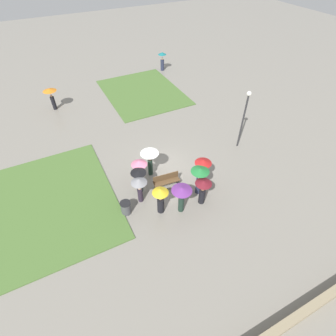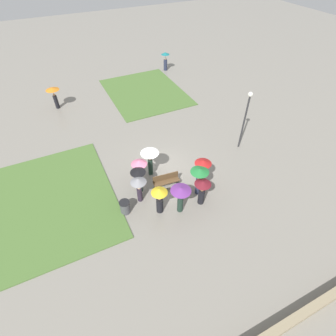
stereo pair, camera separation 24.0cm
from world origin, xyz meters
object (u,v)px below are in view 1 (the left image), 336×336
Objects in this scene: crowd_person_yellow at (160,197)px; crowd_person_black at (139,179)px; lone_walker_mid_plaza at (51,95)px; crowd_person_maroon at (203,189)px; crowd_person_white at (150,157)px; crowd_person_pink at (139,167)px; lamp_post at (245,113)px; crowd_person_grey at (139,185)px; crowd_person_purple at (182,194)px; park_bench at (166,180)px; crowd_person_red at (203,166)px; crowd_person_green at (200,175)px; lone_walker_far_path at (162,59)px; trash_bin at (126,208)px.

crowd_person_black is (-0.48, 1.94, -0.10)m from crowd_person_yellow.
crowd_person_maroon is at bearing 15.90° from lone_walker_mid_plaza.
crowd_person_pink is at bearing -105.36° from crowd_person_white.
lamp_post reaches higher than crowd_person_grey.
lamp_post reaches higher than crowd_person_purple.
crowd_person_white is at bearing 14.55° from lone_walker_mid_plaza.
crowd_person_grey is at bearing -162.50° from park_bench.
crowd_person_yellow is 0.93× the size of crowd_person_red.
crowd_person_maroon is 1.39m from crowd_person_purple.
crowd_person_green is 1.04× the size of lone_walker_mid_plaza.
crowd_person_pink is 17.46m from lone_walker_far_path.
park_bench is 3.08m from trash_bin.
crowd_person_yellow is 2.00m from crowd_person_black.
lone_walker_far_path reaches higher than lone_walker_mid_plaza.
crowd_person_yellow is (-2.42, 0.48, 0.04)m from crowd_person_maroon.
lone_walker_mid_plaza is at bearing 120.90° from crowd_person_purple.
crowd_person_yellow is 1.02× the size of crowd_person_pink.
park_bench is 1.79m from crowd_person_black.
park_bench is at bearing 33.30° from crowd_person_maroon.
crowd_person_green is at bearing -5.51° from crowd_person_white.
trash_bin is 0.46× the size of crowd_person_pink.
crowd_person_purple reaches higher than crowd_person_grey.
crowd_person_white is 1.01× the size of crowd_person_red.
lone_walker_far_path is at bearing -28.81° from crowd_person_green.
crowd_person_white is 3.14m from crowd_person_yellow.
crowd_person_green reaches higher than crowd_person_black.
crowd_person_red is at bearing -28.70° from crowd_person_maroon.
crowd_person_white is at bearing -97.28° from crowd_person_pink.
crowd_person_red is (0.80, 1.31, 0.31)m from crowd_person_maroon.
crowd_person_green is 15.41m from lone_walker_mid_plaza.
lone_walker_far_path is at bearing 78.58° from crowd_person_black.
lamp_post is 7.96m from crowd_person_pink.
crowd_person_yellow is at bearing 150.82° from crowd_person_pink.
crowd_person_green is 1.06× the size of crowd_person_purple.
crowd_person_maroon is at bearing -16.75° from trash_bin.
crowd_person_white reaches higher than trash_bin.
crowd_person_yellow is at bearing 7.86° from lone_walker_mid_plaza.
crowd_person_grey reaches higher than trash_bin.
crowd_person_yellow reaches higher than crowd_person_grey.
trash_bin is at bearing -160.09° from crowd_person_yellow.
trash_bin is 0.42× the size of crowd_person_green.
crowd_person_white is at bearing 109.42° from crowd_person_purple.
lone_walker_mid_plaza is at bearing 177.39° from crowd_person_red.
crowd_person_yellow reaches higher than trash_bin.
crowd_person_red is (0.57, 0.56, 0.02)m from crowd_person_green.
crowd_person_white reaches higher than crowd_person_yellow.
lone_walker_mid_plaza is (-5.89, 14.90, 0.23)m from crowd_person_maroon.
trash_bin is 2.11m from crowd_person_yellow.
crowd_person_white is at bearing 120.33° from crowd_person_yellow.
crowd_person_red is at bearing -55.01° from crowd_person_green.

